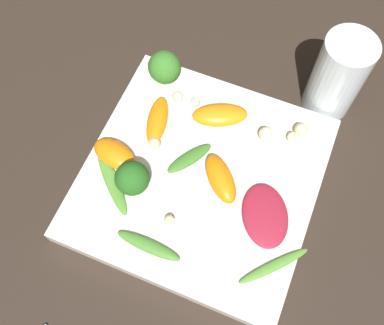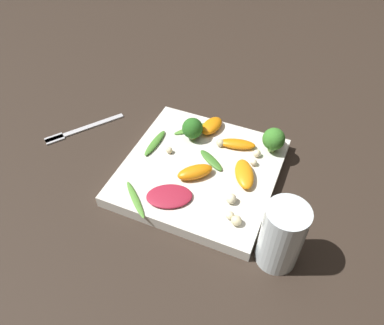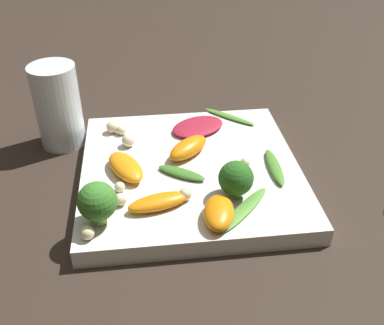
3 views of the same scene
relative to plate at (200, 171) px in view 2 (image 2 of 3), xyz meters
The scene contains 23 objects.
ground_plane 0.01m from the plate, ahead, with size 2.40×2.40×0.00m, color #2D231C.
plate is the anchor object (origin of this frame).
drinking_glass 0.21m from the plate, 56.94° to the left, with size 0.06×0.06×0.12m.
fork 0.28m from the plate, 92.40° to the right, with size 0.15×0.11×0.01m.
radicchio_leaf_0 0.09m from the plate, 13.42° to the right, with size 0.08×0.09×0.01m.
orange_segment_0 0.08m from the plate, 95.02° to the left, with size 0.08×0.06×0.02m.
orange_segment_1 0.09m from the plate, 149.73° to the left, with size 0.04×0.07×0.01m.
orange_segment_2 0.03m from the plate, ahead, with size 0.07×0.07×0.02m.
orange_segment_3 0.11m from the plate, behind, with size 0.06×0.04×0.02m.
broccoli_floret_0 0.09m from the plate, 146.77° to the right, with size 0.04×0.04×0.05m.
broccoli_floret_1 0.15m from the plate, 130.91° to the left, with size 0.04×0.04×0.05m.
arugula_sprig_0 0.03m from the plate, 146.95° to the left, with size 0.05×0.06×0.01m.
arugula_sprig_1 0.13m from the plate, 32.03° to the right, with size 0.07×0.07×0.00m.
arugula_sprig_2 0.11m from the plate, 101.70° to the right, with size 0.08×0.02×0.01m.
arugula_sprig_3 0.11m from the plate, 152.79° to the right, with size 0.08×0.08×0.00m.
macadamia_nut_0 0.11m from the plate, 127.73° to the left, with size 0.01×0.01×0.01m.
macadamia_nut_1 0.17m from the plate, 134.36° to the left, with size 0.01×0.01×0.01m.
macadamia_nut_2 0.07m from the plate, 168.31° to the left, with size 0.02×0.02×0.02m.
macadamia_nut_3 0.07m from the plate, 99.47° to the right, with size 0.01×0.01×0.01m.
macadamia_nut_4 0.14m from the plate, 46.96° to the left, with size 0.02×0.02×0.02m.
macadamia_nut_5 0.12m from the plate, 45.28° to the left, with size 0.01×0.01×0.01m.
macadamia_nut_6 0.10m from the plate, 116.13° to the left, with size 0.01×0.01×0.01m.
macadamia_nut_7 0.10m from the plate, 54.90° to the left, with size 0.02×0.02×0.02m.
Camera 2 is at (0.43, 0.17, 0.52)m, focal length 35.00 mm.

